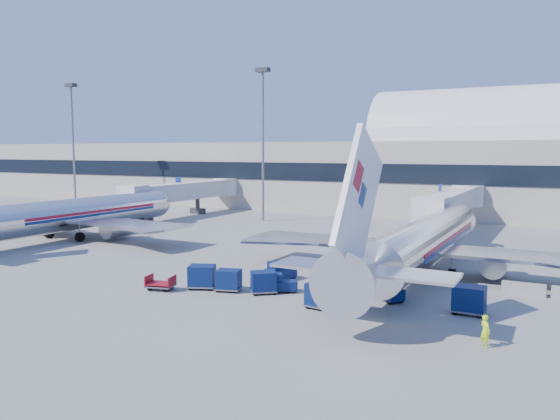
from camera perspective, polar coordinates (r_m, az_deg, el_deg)
The scene contains 19 objects.
ground at distance 46.94m, azimuth 1.27°, elevation -6.74°, with size 260.00×260.00×0.00m, color gray.
terminal at distance 102.71m, azimuth 8.59°, elevation 4.48°, with size 170.00×28.15×21.00m.
airliner_main at distance 47.19m, azimuth 14.72°, elevation -3.25°, with size 32.00×37.26×12.07m.
airliner_mid at distance 69.85m, azimuth -21.07°, elevation -0.44°, with size 32.00×37.26×12.07m.
jetbridge_near at distance 73.13m, azimuth 17.68°, elevation 0.75°, with size 4.40×27.50×6.25m.
jetbridge_mid at distance 90.56m, azimuth -9.46°, elevation 1.96°, with size 4.40×27.50×6.25m.
mast_far_west at distance 107.38m, azimuth -20.86°, elevation 8.10°, with size 2.00×1.20×22.60m.
mast_west at distance 81.76m, azimuth -1.80°, elevation 9.21°, with size 2.00×1.20×22.60m.
barrier_near at distance 44.10m, azimuth 24.11°, elevation -7.54°, with size 3.00×0.55×0.90m, color #9E9E96.
tug_lead at distance 41.07m, azimuth 0.16°, elevation -7.70°, with size 2.42×2.02×1.41m.
tug_right at distance 39.69m, azimuth 11.17°, elevation -8.23°, with size 2.61×2.40×1.55m.
tug_left at distance 44.69m, azimuth -0.03°, elevation -6.43°, with size 2.09×2.77×1.62m.
cart_train_a at distance 40.67m, azimuth -1.76°, elevation -7.51°, with size 2.34×2.27×1.64m.
cart_train_b at distance 41.48m, azimuth -5.40°, elevation -7.27°, with size 2.17×1.87×1.63m.
cart_train_c at distance 42.42m, azimuth -8.15°, elevation -6.87°, with size 2.50×2.25×1.81m.
cart_solo_near at distance 36.97m, azimuth 4.36°, elevation -8.86°, with size 2.13×1.73×1.72m.
cart_solo_far at distance 37.71m, azimuth 19.17°, elevation -8.79°, with size 2.10×1.60×1.84m.
cart_open_red at distance 42.72m, azimuth -12.33°, elevation -7.66°, with size 2.30×1.86×0.54m.
ramp_worker at distance 31.98m, azimuth 20.65°, elevation -11.74°, with size 0.65×0.43×1.78m, color #B1D716.
Camera 1 is at (20.57, -40.86, 10.53)m, focal length 35.00 mm.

